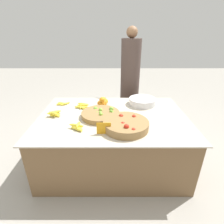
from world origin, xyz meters
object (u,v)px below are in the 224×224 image
Objects in this scene: price_sign at (103,128)px; vendor_person at (129,84)px; metal_bowl at (141,101)px; tomato_basket at (125,125)px; lime_bowl at (100,114)px.

price_sign is 0.09× the size of vendor_person.
tomato_basket is at bearing -112.70° from metal_bowl.
lime_bowl is 0.64m from metal_bowl.
price_sign is 1.41m from vendor_person.
metal_bowl is 0.87m from price_sign.
price_sign reaches higher than lime_bowl.
metal_bowl is 2.57× the size of price_sign.
vendor_person is at bearing 67.02° from lime_bowl.
lime_bowl is 1.25× the size of metal_bowl.
lime_bowl is 0.37m from price_sign.
vendor_person reaches higher than price_sign.
vendor_person is (-0.11, 0.63, 0.06)m from metal_bowl.
metal_bowl is 0.64m from vendor_person.
lime_bowl reaches higher than metal_bowl.
vendor_person is at bearing 99.74° from metal_bowl.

